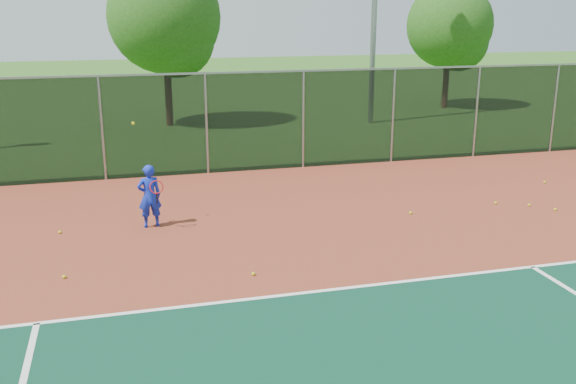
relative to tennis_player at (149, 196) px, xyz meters
name	(u,v)px	position (x,y,z in m)	size (l,w,h in m)	color
ground	(539,362)	(4.97, -7.35, -0.75)	(120.00, 120.00, 0.00)	#2A5D1A
court_apron	(466,301)	(4.97, -5.35, -0.74)	(30.00, 20.00, 0.02)	brown
fence_back	(303,118)	(4.97, 4.65, 0.81)	(30.00, 0.06, 3.03)	black
tennis_player	(149,196)	(0.00, 0.00, 0.00)	(0.59, 0.62, 2.42)	#1329BA
practice_ball_0	(545,182)	(11.10, 0.97, -0.70)	(0.07, 0.07, 0.07)	#C4CC17
practice_ball_1	(529,205)	(9.33, -0.86, -0.70)	(0.07, 0.07, 0.07)	#C4CC17
practice_ball_3	(60,232)	(-1.99, 0.03, -0.70)	(0.07, 0.07, 0.07)	#C4CC17
practice_ball_4	(253,274)	(1.68, -3.36, -0.70)	(0.07, 0.07, 0.07)	#C4CC17
practice_ball_5	(496,203)	(8.61, -0.48, -0.70)	(0.07, 0.07, 0.07)	#C4CC17
practice_ball_6	(555,209)	(9.72, -1.35, -0.70)	(0.07, 0.07, 0.07)	#C4CC17
practice_ball_7	(411,213)	(6.15, -0.69, -0.70)	(0.07, 0.07, 0.07)	#C4CC17
practice_ball_8	(64,277)	(-1.73, -2.59, -0.70)	(0.07, 0.07, 0.07)	#C4CC17
tree_back_left	(167,22)	(1.67, 13.42, 3.55)	(4.66, 4.66, 6.85)	#392315
tree_back_mid	(452,29)	(15.60, 15.08, 3.12)	(4.20, 4.20, 6.17)	#392315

